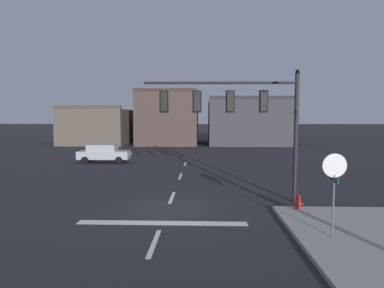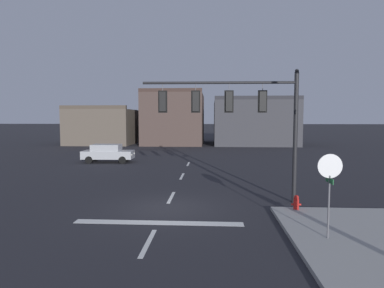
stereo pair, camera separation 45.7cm
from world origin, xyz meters
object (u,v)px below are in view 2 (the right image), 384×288
signal_mast_near_side (240,111)px  fire_hydrant (296,205)px  car_lot_nearside (108,153)px  stop_sign (330,176)px

signal_mast_near_side → fire_hydrant: 4.83m
car_lot_nearside → stop_sign: bearing=-54.8°
stop_sign → car_lot_nearside: (-12.88, 18.24, -1.29)m
signal_mast_near_side → stop_sign: signal_mast_near_side is taller
signal_mast_near_side → car_lot_nearside: (-10.50, 13.28, -3.43)m
stop_sign → car_lot_nearside: size_ratio=0.63×
signal_mast_near_side → stop_sign: (2.38, -4.97, -2.14)m
car_lot_nearside → fire_hydrant: bearing=-49.6°
signal_mast_near_side → stop_sign: bearing=-64.4°
stop_sign → car_lot_nearside: stop_sign is taller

